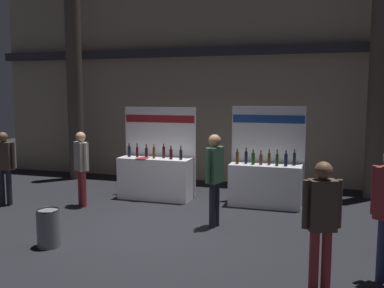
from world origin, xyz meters
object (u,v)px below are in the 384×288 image
(exhibitor_booth_1, at_px, (265,181))
(visitor_7, at_px, (4,162))
(exhibitor_booth_0, at_px, (156,174))
(visitor_4, at_px, (81,163))
(trash_bin, at_px, (49,228))
(visitor_9, at_px, (322,217))
(visitor_6, at_px, (214,173))

(exhibitor_booth_1, bearing_deg, visitor_7, -163.98)
(exhibitor_booth_0, xyz_separation_m, visitor_4, (-1.33, -1.15, 0.40))
(exhibitor_booth_1, height_order, visitor_4, exhibitor_booth_1)
(trash_bin, xyz_separation_m, visitor_9, (4.32, -0.41, 0.68))
(trash_bin, bearing_deg, exhibitor_booth_1, 49.44)
(visitor_4, bearing_deg, visitor_9, -175.22)
(visitor_4, relative_size, visitor_9, 0.99)
(exhibitor_booth_1, xyz_separation_m, visitor_9, (1.19, -4.05, 0.42))
(trash_bin, xyz_separation_m, visitor_7, (-2.59, 2.01, 0.68))
(exhibitor_booth_0, distance_m, visitor_7, 3.47)
(exhibitor_booth_1, bearing_deg, exhibitor_booth_0, -177.89)
(exhibitor_booth_0, distance_m, exhibitor_booth_1, 2.63)
(visitor_4, bearing_deg, exhibitor_booth_1, -129.14)
(visitor_4, height_order, visitor_7, visitor_4)
(trash_bin, distance_m, visitor_7, 3.35)
(visitor_7, height_order, visitor_9, visitor_9)
(exhibitor_booth_0, relative_size, visitor_6, 1.24)
(trash_bin, height_order, visitor_7, visitor_7)
(exhibitor_booth_0, bearing_deg, visitor_7, -153.42)
(exhibitor_booth_0, bearing_deg, trash_bin, -97.93)
(visitor_7, bearing_deg, exhibitor_booth_0, 22.59)
(visitor_6, relative_size, visitor_9, 1.05)
(exhibitor_booth_1, bearing_deg, visitor_6, -111.97)
(trash_bin, relative_size, visitor_7, 0.38)
(trash_bin, distance_m, visitor_6, 3.08)
(trash_bin, relative_size, visitor_9, 0.37)
(exhibitor_booth_0, relative_size, visitor_9, 1.30)
(exhibitor_booth_1, xyz_separation_m, trash_bin, (-3.12, -3.65, -0.26))
(exhibitor_booth_0, distance_m, trash_bin, 3.60)
(visitor_4, xyz_separation_m, visitor_6, (3.22, -0.59, 0.06))
(exhibitor_booth_1, distance_m, trash_bin, 4.81)
(exhibitor_booth_0, bearing_deg, visitor_9, -46.01)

